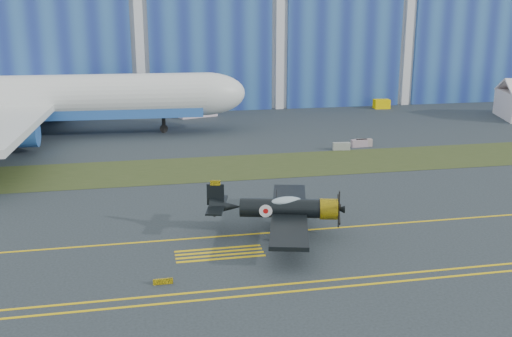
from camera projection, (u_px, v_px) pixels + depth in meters
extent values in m
plane|color=#2E373C|center=(413.00, 201.00, 51.70)|extent=(260.00, 260.00, 0.00)
cube|color=#475128|center=(355.00, 161.00, 64.94)|extent=(260.00, 10.00, 0.02)
cube|color=silver|center=(252.00, 13.00, 115.89)|extent=(220.00, 45.00, 30.00)
cube|color=navy|center=(280.00, 47.00, 95.63)|extent=(220.00, 0.60, 20.00)
cube|color=yellow|center=(441.00, 220.00, 46.97)|extent=(200.00, 0.20, 0.02)
cube|color=yellow|center=(505.00, 264.00, 38.93)|extent=(80.00, 0.20, 0.02)
cube|color=yellow|center=(163.00, 281.00, 36.09)|extent=(1.20, 0.15, 0.35)
cube|color=silver|center=(197.00, 108.00, 90.82)|extent=(6.24, 4.07, 2.51)
cube|color=#FFD800|center=(382.00, 104.00, 98.27)|extent=(2.65, 1.76, 1.49)
cube|color=gray|center=(341.00, 146.00, 69.77)|extent=(2.05, 0.82, 0.90)
cube|color=#9E8894|center=(359.00, 143.00, 71.34)|extent=(2.04, 0.74, 0.90)
cube|color=gray|center=(364.00, 143.00, 71.58)|extent=(2.02, 0.65, 0.90)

